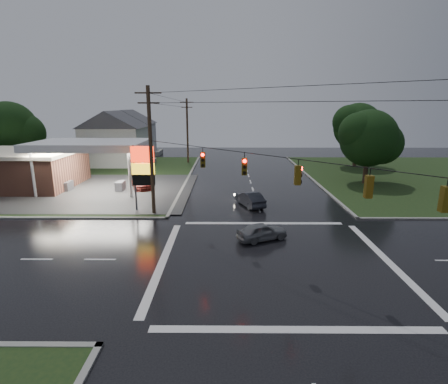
{
  "coord_description": "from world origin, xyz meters",
  "views": [
    {
      "loc": [
        -3.05,
        -20.19,
        9.41
      ],
      "look_at": [
        -3.23,
        5.56,
        3.0
      ],
      "focal_mm": 28.0,
      "sensor_mm": 36.0,
      "label": 1
    }
  ],
  "objects_px": {
    "house_near": "(115,137)",
    "tree_ne_near": "(370,138)",
    "gas_station": "(32,166)",
    "tree_nw_behind": "(11,129)",
    "car_pump": "(141,183)",
    "house_far": "(129,132)",
    "car_north": "(250,199)",
    "tree_ne_far": "(359,127)",
    "utility_pole_nw": "(151,150)",
    "car_crossing": "(262,231)",
    "pylon_sign": "(143,168)",
    "utility_pole_n": "(187,130)"
  },
  "relations": [
    {
      "from": "house_near",
      "to": "tree_ne_near",
      "type": "relative_size",
      "value": 1.23
    },
    {
      "from": "gas_station",
      "to": "tree_nw_behind",
      "type": "xyz_separation_m",
      "value": [
        -8.17,
        10.29,
        3.63
      ]
    },
    {
      "from": "car_pump",
      "to": "house_far",
      "type": "bearing_deg",
      "value": 87.33
    },
    {
      "from": "car_north",
      "to": "tree_ne_far",
      "type": "bearing_deg",
      "value": -150.1
    },
    {
      "from": "house_far",
      "to": "tree_nw_behind",
      "type": "height_order",
      "value": "tree_nw_behind"
    },
    {
      "from": "utility_pole_nw",
      "to": "car_pump",
      "type": "distance_m",
      "value": 11.6
    },
    {
      "from": "car_north",
      "to": "car_crossing",
      "type": "height_order",
      "value": "car_north"
    },
    {
      "from": "pylon_sign",
      "to": "car_north",
      "type": "bearing_deg",
      "value": 9.48
    },
    {
      "from": "house_near",
      "to": "car_north",
      "type": "xyz_separation_m",
      "value": [
        20.15,
        -23.88,
        -3.71
      ]
    },
    {
      "from": "car_crossing",
      "to": "gas_station",
      "type": "bearing_deg",
      "value": 32.65
    },
    {
      "from": "utility_pole_nw",
      "to": "tree_ne_near",
      "type": "relative_size",
      "value": 1.22
    },
    {
      "from": "utility_pole_nw",
      "to": "house_far",
      "type": "bearing_deg",
      "value": 107.92
    },
    {
      "from": "tree_ne_far",
      "to": "car_pump",
      "type": "height_order",
      "value": "tree_ne_far"
    },
    {
      "from": "house_near",
      "to": "tree_nw_behind",
      "type": "bearing_deg",
      "value": -155.02
    },
    {
      "from": "car_north",
      "to": "car_crossing",
      "type": "distance_m",
      "value": 8.72
    },
    {
      "from": "utility_pole_nw",
      "to": "car_crossing",
      "type": "bearing_deg",
      "value": -34.1
    },
    {
      "from": "pylon_sign",
      "to": "car_north",
      "type": "xyz_separation_m",
      "value": [
        9.7,
        1.62,
        -3.31
      ]
    },
    {
      "from": "utility_pole_nw",
      "to": "house_far",
      "type": "relative_size",
      "value": 1.0
    },
    {
      "from": "utility_pole_n",
      "to": "tree_ne_near",
      "type": "xyz_separation_m",
      "value": [
        23.64,
        -16.01,
        0.09
      ]
    },
    {
      "from": "house_far",
      "to": "tree_nw_behind",
      "type": "distance_m",
      "value": 21.65
    },
    {
      "from": "utility_pole_nw",
      "to": "tree_ne_near",
      "type": "distance_m",
      "value": 26.74
    },
    {
      "from": "gas_station",
      "to": "tree_ne_near",
      "type": "distance_m",
      "value": 40.0
    },
    {
      "from": "tree_ne_near",
      "to": "car_pump",
      "type": "relative_size",
      "value": 1.92
    },
    {
      "from": "house_far",
      "to": "utility_pole_nw",
      "type": "bearing_deg",
      "value": -72.08
    },
    {
      "from": "tree_nw_behind",
      "to": "car_crossing",
      "type": "relative_size",
      "value": 2.72
    },
    {
      "from": "pylon_sign",
      "to": "tree_ne_near",
      "type": "relative_size",
      "value": 0.67
    },
    {
      "from": "house_near",
      "to": "tree_nw_behind",
      "type": "relative_size",
      "value": 1.1
    },
    {
      "from": "car_north",
      "to": "car_pump",
      "type": "relative_size",
      "value": 0.91
    },
    {
      "from": "tree_ne_far",
      "to": "car_north",
      "type": "distance_m",
      "value": 28.82
    },
    {
      "from": "house_near",
      "to": "car_north",
      "type": "distance_m",
      "value": 31.47
    },
    {
      "from": "house_near",
      "to": "car_north",
      "type": "height_order",
      "value": "house_near"
    },
    {
      "from": "house_far",
      "to": "utility_pole_n",
      "type": "bearing_deg",
      "value": -38.77
    },
    {
      "from": "pylon_sign",
      "to": "house_near",
      "type": "height_order",
      "value": "house_near"
    },
    {
      "from": "gas_station",
      "to": "house_near",
      "type": "distance_m",
      "value": 17.07
    },
    {
      "from": "utility_pole_n",
      "to": "tree_ne_far",
      "type": "distance_m",
      "value": 26.96
    },
    {
      "from": "utility_pole_n",
      "to": "car_crossing",
      "type": "distance_m",
      "value": 36.08
    },
    {
      "from": "tree_nw_behind",
      "to": "tree_ne_far",
      "type": "bearing_deg",
      "value": 4.49
    },
    {
      "from": "utility_pole_n",
      "to": "house_near",
      "type": "relative_size",
      "value": 0.95
    },
    {
      "from": "utility_pole_nw",
      "to": "tree_ne_far",
      "type": "distance_m",
      "value": 36.2
    },
    {
      "from": "pylon_sign",
      "to": "tree_ne_near",
      "type": "bearing_deg",
      "value": 25.01
    },
    {
      "from": "gas_station",
      "to": "house_near",
      "type": "xyz_separation_m",
      "value": [
        4.73,
        16.3,
        1.86
      ]
    },
    {
      "from": "car_pump",
      "to": "gas_station",
      "type": "bearing_deg",
      "value": 158.4
    },
    {
      "from": "gas_station",
      "to": "car_north",
      "type": "distance_m",
      "value": 26.07
    },
    {
      "from": "gas_station",
      "to": "car_pump",
      "type": "bearing_deg",
      "value": -1.58
    },
    {
      "from": "tree_ne_far",
      "to": "utility_pole_nw",
      "type": "bearing_deg",
      "value": -137.41
    },
    {
      "from": "gas_station",
      "to": "pylon_sign",
      "type": "distance_m",
      "value": 17.81
    },
    {
      "from": "utility_pole_nw",
      "to": "car_crossing",
      "type": "height_order",
      "value": "utility_pole_nw"
    },
    {
      "from": "house_far",
      "to": "car_north",
      "type": "distance_m",
      "value": 41.82
    },
    {
      "from": "pylon_sign",
      "to": "tree_nw_behind",
      "type": "bearing_deg",
      "value": 140.13
    },
    {
      "from": "pylon_sign",
      "to": "car_crossing",
      "type": "relative_size",
      "value": 1.63
    }
  ]
}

